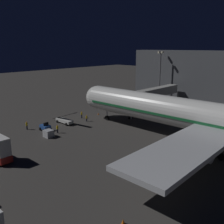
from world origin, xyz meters
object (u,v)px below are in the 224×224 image
ops_van (0,149)px  traffic_cone_nose_port (98,114)px  jet_bridge (149,94)px  ground_crew_marshaller_fwd (57,128)px  belt_loader (65,120)px  ground_crew_by_belt_loader (82,114)px  apron_floodlight_mast (160,74)px  baggage_container_mid_row (49,133)px  ground_crew_near_nose_gear (87,118)px  airliner_at_gate (224,122)px  traffic_cone_nose_starboard (86,117)px  traffic_cone_wingtip_svc_side (123,221)px  baggage_tug_spare (45,127)px  ground_crew_under_port_wing (27,125)px

ops_van → traffic_cone_nose_port: size_ratio=9.33×
jet_bridge → ground_crew_marshaller_fwd: (27.46, -4.64, -4.53)m
belt_loader → ground_crew_by_belt_loader: size_ratio=4.98×
apron_floodlight_mast → ground_crew_marshaller_fwd: (40.12, 0.00, -8.85)m
baggage_container_mid_row → ground_crew_by_belt_loader: (-14.21, -6.04, 0.23)m
ground_crew_near_nose_gear → traffic_cone_nose_port: ground_crew_near_nose_gear is taller
apron_floodlight_mast → baggage_container_mid_row: apron_floodlight_mast is taller
airliner_at_gate → traffic_cone_nose_starboard: size_ratio=129.85×
baggage_container_mid_row → traffic_cone_wingtip_svc_side: (9.98, 28.95, -0.48)m
baggage_container_mid_row → baggage_tug_spare: bearing=-114.8°
ground_crew_under_port_wing → traffic_cone_nose_port: 20.31m
traffic_cone_nose_starboard → airliner_at_gate: bearing=93.7°
jet_bridge → ops_van: bearing=0.6°
traffic_cone_wingtip_svc_side → ground_crew_under_port_wing: bearing=-104.4°
ops_van → ground_crew_near_nose_gear: (-25.15, -7.15, -1.20)m
baggage_container_mid_row → ground_crew_marshaller_fwd: 2.88m
ground_crew_marshaller_fwd → traffic_cone_wingtip_svc_side: (12.75, 29.69, -0.75)m
ops_van → traffic_cone_nose_port: (-31.64, -9.62, -1.84)m
ground_crew_by_belt_loader → traffic_cone_nose_starboard: ground_crew_by_belt_loader is taller
apron_floodlight_mast → baggage_tug_spare: apron_floodlight_mast is taller
ground_crew_near_nose_gear → traffic_cone_nose_starboard: ground_crew_near_nose_gear is taller
belt_loader → ground_crew_under_port_wing: (8.73, -2.39, 0.19)m
baggage_tug_spare → traffic_cone_nose_starboard: bearing=-175.3°
baggage_container_mid_row → airliner_at_gate: bearing=120.9°
traffic_cone_nose_starboard → jet_bridge: bearing=148.6°
traffic_cone_nose_port → jet_bridge: bearing=139.2°
airliner_at_gate → traffic_cone_wingtip_svc_side: bearing=-0.3°
belt_loader → traffic_cone_wingtip_svc_side: 38.86m
jet_bridge → traffic_cone_nose_port: jet_bridge is taller
ops_van → ground_crew_by_belt_loader: (-26.27, -10.38, -1.13)m
airliner_at_gate → traffic_cone_nose_port: (-2.20, -34.36, -5.14)m
jet_bridge → ground_crew_marshaller_fwd: jet_bridge is taller
ground_crew_near_nose_gear → traffic_cone_nose_port: 6.97m
jet_bridge → ops_van: 42.42m
baggage_tug_spare → belt_loader: 6.34m
belt_loader → ground_crew_by_belt_loader: 6.08m
airliner_at_gate → traffic_cone_nose_port: airliner_at_gate is taller
ground_crew_by_belt_loader → traffic_cone_nose_starboard: size_ratio=3.25×
ground_crew_by_belt_loader → ground_crew_marshaller_fwd: ground_crew_marshaller_fwd is taller
belt_loader → ground_crew_under_port_wing: size_ratio=4.71×
ground_crew_near_nose_gear → traffic_cone_nose_port: bearing=-159.2°
belt_loader → traffic_cone_wingtip_svc_side: (18.15, 34.35, -0.58)m
ground_crew_under_port_wing → traffic_cone_wingtip_svc_side: 37.94m
airliner_at_gate → traffic_cone_nose_starboard: 34.81m
ground_crew_near_nose_gear → traffic_cone_wingtip_svc_side: size_ratio=3.02×
belt_loader → ground_crew_near_nose_gear: (-4.93, 2.59, 0.06)m
apron_floodlight_mast → ops_van: (54.94, 5.08, -7.76)m
ground_crew_marshaller_fwd → ops_van: bearing=18.9°
airliner_at_gate → apron_floodlight_mast: airliner_at_gate is taller
ground_crew_near_nose_gear → ground_crew_by_belt_loader: 3.42m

